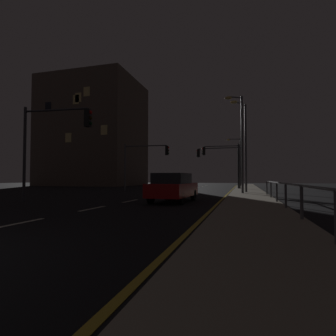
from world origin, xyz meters
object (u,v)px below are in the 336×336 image
traffic_light_overhead_east (222,157)px  street_lamp_across_street (238,157)px  street_lamp_mid_block (244,138)px  building_distant (95,134)px  traffic_light_mid_left (54,134)px  street_lamp_corner (240,135)px  car (173,187)px  traffic_light_near_left (145,157)px  traffic_light_near_right (219,158)px

traffic_light_overhead_east → street_lamp_across_street: (1.59, 12.42, 0.89)m
traffic_light_overhead_east → street_lamp_mid_block: 8.64m
street_lamp_mid_block → building_distant: 33.99m
traffic_light_overhead_east → traffic_light_mid_left: bearing=-111.4°
traffic_light_overhead_east → street_lamp_corner: size_ratio=0.67×
traffic_light_overhead_east → street_lamp_across_street: bearing=82.7°
car → traffic_light_overhead_east: size_ratio=0.87×
car → traffic_light_near_left: traffic_light_near_left is taller
traffic_light_mid_left → street_lamp_corner: 13.56m
street_lamp_mid_block → traffic_light_near_left: bearing=163.5°
traffic_light_near_right → building_distant: (-23.73, 12.60, 5.86)m
traffic_light_mid_left → traffic_light_near_right: bearing=69.2°
traffic_light_mid_left → building_distant: bearing=117.3°
street_lamp_across_street → traffic_light_near_right: bearing=-98.5°
traffic_light_mid_left → building_distant: size_ratio=0.28×
car → building_distant: bearing=127.2°
street_lamp_across_street → traffic_light_overhead_east: bearing=-97.3°
traffic_light_near_right → street_lamp_corner: (2.43, -9.81, 1.02)m
traffic_light_near_left → street_lamp_corner: (9.61, -4.56, 1.15)m
traffic_light_near_right → street_lamp_across_street: bearing=81.5°
traffic_light_near_right → street_lamp_mid_block: (2.72, -8.18, 1.01)m
car → traffic_light_overhead_east: (1.30, 17.37, 2.94)m
traffic_light_mid_left → street_lamp_mid_block: bearing=47.8°
car → street_lamp_corner: (3.46, 7.50, 3.85)m
traffic_light_overhead_east → street_lamp_corner: bearing=-77.7°
car → traffic_light_overhead_east: bearing=85.7°
street_lamp_mid_block → building_distant: size_ratio=0.39×
traffic_light_near_right → traffic_light_overhead_east: traffic_light_overhead_east is taller
car → street_lamp_corner: 9.11m
street_lamp_mid_block → street_lamp_across_street: bearing=92.4°
car → traffic_light_mid_left: (-6.27, -1.90, 2.92)m
traffic_light_near_right → traffic_light_near_left: (-7.18, -5.26, -0.13)m
car → street_lamp_mid_block: street_lamp_mid_block is taller
car → traffic_light_near_left: (-6.16, 12.06, 2.70)m
traffic_light_near_right → street_lamp_across_street: (1.87, 12.48, 1.00)m
traffic_light_near_left → street_lamp_corner: bearing=-25.4°
street_lamp_mid_block → building_distant: bearing=141.8°
street_lamp_across_street → building_distant: size_ratio=0.39×
traffic_light_near_left → street_lamp_corner: street_lamp_corner is taller
traffic_light_near_right → traffic_light_mid_left: bearing=-110.8°
traffic_light_near_left → street_lamp_mid_block: (9.90, -2.93, 1.14)m
car → traffic_light_near_left: size_ratio=0.91×
traffic_light_near_left → traffic_light_near_right: bearing=36.2°
traffic_light_overhead_east → traffic_light_mid_left: traffic_light_mid_left is taller
traffic_light_overhead_east → street_lamp_mid_block: size_ratio=0.68×
traffic_light_near_right → traffic_light_near_left: size_ratio=1.02×
street_lamp_across_street → building_distant: building_distant is taller
car → traffic_light_mid_left: size_ratio=0.84×
traffic_light_near_left → street_lamp_corner: 10.70m
traffic_light_near_left → building_distant: bearing=132.8°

